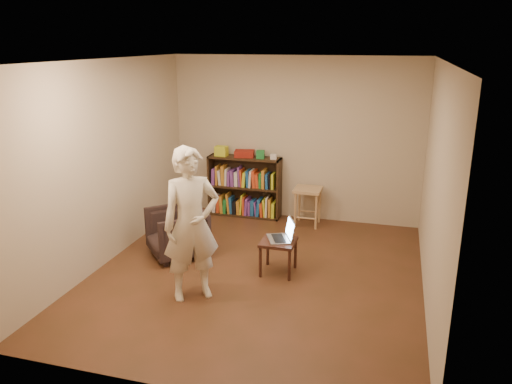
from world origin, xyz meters
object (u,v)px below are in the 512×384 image
(bookshelf, at_px, (245,190))
(side_table, at_px, (278,246))
(laptop, at_px, (283,235))
(stool, at_px, (308,195))
(person, at_px, (191,225))
(armchair, at_px, (177,233))

(bookshelf, xyz_separation_m, side_table, (1.03, -1.95, -0.08))
(side_table, height_order, laptop, laptop)
(bookshelf, relative_size, laptop, 2.71)
(stool, bearing_deg, person, -107.61)
(laptop, xyz_separation_m, person, (-0.83, -0.90, 0.38))
(bookshelf, height_order, armchair, bookshelf)
(side_table, relative_size, person, 0.25)
(person, bearing_deg, bookshelf, 58.91)
(bookshelf, bearing_deg, side_table, -62.12)
(armchair, xyz_separation_m, person, (0.65, -0.99, 0.54))
(stool, xyz_separation_m, person, (-0.84, -2.64, 0.39))
(armchair, bearing_deg, side_table, 42.04)
(stool, relative_size, side_table, 1.40)
(stool, height_order, side_table, stool)
(armchair, distance_m, person, 1.30)
(side_table, height_order, person, person)
(armchair, bearing_deg, bookshelf, 124.99)
(armchair, relative_size, person, 0.41)
(side_table, bearing_deg, bookshelf, 117.88)
(stool, height_order, armchair, armchair)
(stool, distance_m, side_table, 1.79)
(bookshelf, height_order, side_table, bookshelf)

